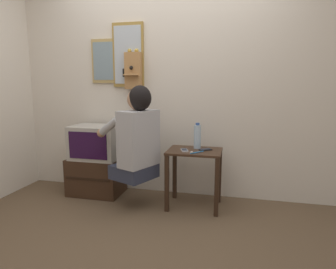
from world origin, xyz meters
The scene contains 13 objects.
ground_plane centered at (0.00, 0.00, 0.00)m, with size 14.00×14.00×0.00m, color brown.
wall_back centered at (0.00, 1.10, 1.27)m, with size 6.80×0.05×2.55m.
side_table centered at (0.33, 0.72, 0.46)m, with size 0.53×0.41×0.59m.
person centered at (-0.22, 0.55, 0.74)m, with size 0.62×0.57×0.93m.
tv_stand centered at (-0.82, 0.83, 0.21)m, with size 0.59×0.41×0.42m.
television centered at (-0.80, 0.82, 0.60)m, with size 0.53×0.40×0.37m.
wall_phone_antique centered at (-0.41, 1.02, 1.39)m, with size 0.22×0.19×0.81m.
framed_picture centered at (-0.78, 1.06, 1.50)m, with size 0.30×0.03×0.49m.
wall_mirror centered at (-0.49, 1.06, 1.57)m, with size 0.36×0.03×0.70m.
cell_phone_held centered at (0.23, 0.67, 0.60)m, with size 0.10×0.14×0.01m.
cell_phone_spare centered at (0.43, 0.74, 0.60)m, with size 0.13×0.12×0.01m.
water_bottle centered at (0.34, 0.81, 0.72)m, with size 0.07×0.07×0.26m.
toothbrush centered at (0.36, 0.60, 0.60)m, with size 0.12×0.13×0.02m.
Camera 1 is at (0.76, -2.18, 1.26)m, focal length 32.00 mm.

